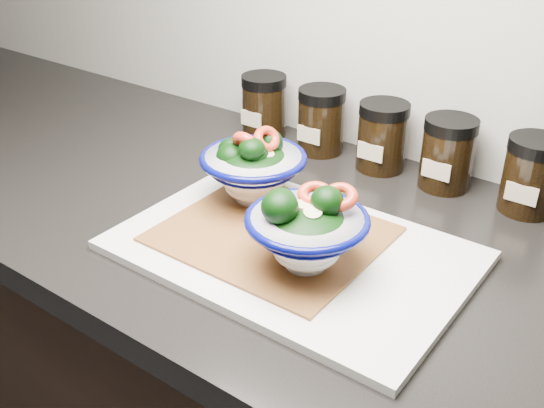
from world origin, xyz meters
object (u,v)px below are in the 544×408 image
Objects in this scene: spice_jar_b at (321,120)px; spice_jar_c at (382,136)px; spice_jar_d at (448,153)px; cutting_board at (292,250)px; bowl_right at (306,231)px; spice_jar_e at (532,175)px; spice_jar_a at (264,106)px; bowl_left at (253,168)px.

spice_jar_b is 0.12m from spice_jar_c.
spice_jar_b is 1.00× the size of spice_jar_d.
bowl_right is at bearing -36.00° from cutting_board.
bowl_right is 1.35× the size of spice_jar_d.
spice_jar_b is at bearing 119.64° from bowl_right.
spice_jar_e is at bearing 62.67° from bowl_right.
spice_jar_a and spice_jar_e have the same top height.
bowl_right is 0.33m from spice_jar_d.
cutting_board is 0.32m from spice_jar_d.
spice_jar_c is 0.11m from spice_jar_d.
spice_jar_e is (0.33, 0.23, -0.01)m from bowl_left.
spice_jar_b is 1.00× the size of spice_jar_c.
bowl_right is 0.45m from spice_jar_a.
spice_jar_b and spice_jar_c have the same top height.
spice_jar_e is (0.13, 0.00, 0.00)m from spice_jar_d.
spice_jar_b reaches higher than cutting_board.
bowl_left reaches higher than bowl_right.
spice_jar_a and spice_jar_d have the same top height.
bowl_left is 0.31m from spice_jar_d.
spice_jar_a is 0.12m from spice_jar_b.
spice_jar_c is (-0.07, 0.33, -0.01)m from bowl_right.
spice_jar_d is at bearing 74.76° from cutting_board.
cutting_board is 0.31m from spice_jar_c.
cutting_board is 3.98× the size of spice_jar_e.
bowl_right is 0.34m from spice_jar_c.
bowl_right is 1.35× the size of spice_jar_a.
spice_jar_d is at bearing 180.00° from spice_jar_e.
bowl_right is 0.38m from spice_jar_b.
bowl_right reaches higher than spice_jar_d.
bowl_left is 0.18m from bowl_right.
spice_jar_b is at bearing 180.00° from spice_jar_c.
spice_jar_a is at bearing 180.00° from spice_jar_b.
cutting_board is 2.96× the size of bowl_right.
bowl_left is at bearing -144.59° from spice_jar_e.
spice_jar_a is at bearing 180.00° from spice_jar_e.
bowl_left is at bearing -130.64° from spice_jar_d.
bowl_left is 1.37× the size of spice_jar_a.
spice_jar_c is at bearing 180.00° from spice_jar_e.
spice_jar_d and spice_jar_e have the same top height.
spice_jar_b and spice_jar_e have the same top height.
cutting_board is 3.98× the size of spice_jar_b.
spice_jar_d is 1.00× the size of spice_jar_e.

